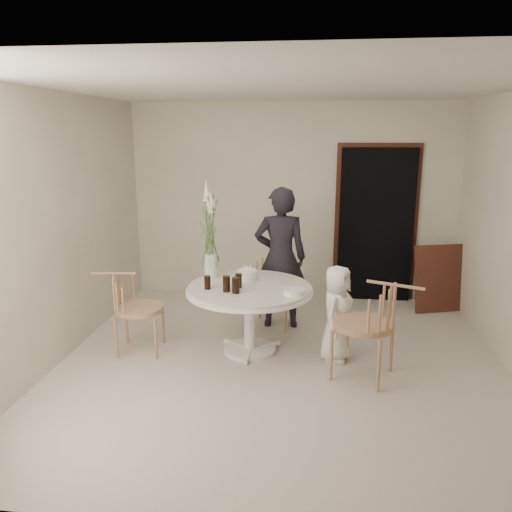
# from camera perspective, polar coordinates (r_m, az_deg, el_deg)

# --- Properties ---
(ground) EXTENTS (4.50, 4.50, 0.00)m
(ground) POSITION_cam_1_polar(r_m,az_deg,el_deg) (5.23, 2.83, -12.10)
(ground) COLOR beige
(ground) RESTS_ON ground
(room_shell) EXTENTS (4.50, 4.50, 4.50)m
(room_shell) POSITION_cam_1_polar(r_m,az_deg,el_deg) (4.74, 3.06, 5.76)
(room_shell) COLOR silver
(room_shell) RESTS_ON ground
(doorway) EXTENTS (1.00, 0.10, 2.10)m
(doorway) POSITION_cam_1_polar(r_m,az_deg,el_deg) (7.04, 13.53, 3.39)
(doorway) COLOR black
(doorway) RESTS_ON ground
(door_trim) EXTENTS (1.12, 0.03, 2.22)m
(door_trim) POSITION_cam_1_polar(r_m,az_deg,el_deg) (7.07, 13.52, 3.93)
(door_trim) COLOR #52241C
(door_trim) RESTS_ON ground
(table) EXTENTS (1.33, 1.33, 0.73)m
(table) POSITION_cam_1_polar(r_m,az_deg,el_deg) (5.25, -0.73, -4.68)
(table) COLOR white
(table) RESTS_ON ground
(picture_frame) EXTENTS (0.69, 0.38, 0.88)m
(picture_frame) POSITION_cam_1_polar(r_m,az_deg,el_deg) (6.95, 20.18, -2.42)
(picture_frame) COLOR #52241C
(picture_frame) RESTS_ON ground
(chair_far) EXTENTS (0.51, 0.55, 0.86)m
(chair_far) POSITION_cam_1_polar(r_m,az_deg,el_deg) (6.09, 2.13, -2.59)
(chair_far) COLOR #A8805B
(chair_far) RESTS_ON ground
(chair_right) EXTENTS (0.71, 0.68, 0.98)m
(chair_right) POSITION_cam_1_polar(r_m,az_deg,el_deg) (4.79, 13.82, -6.72)
(chair_right) COLOR #A8805B
(chair_right) RESTS_ON ground
(chair_left) EXTENTS (0.57, 0.53, 0.89)m
(chair_left) POSITION_cam_1_polar(r_m,az_deg,el_deg) (5.45, -14.53, -4.90)
(chair_left) COLOR #A8805B
(chair_left) RESTS_ON ground
(girl) EXTENTS (0.65, 0.46, 1.69)m
(girl) POSITION_cam_1_polar(r_m,az_deg,el_deg) (5.92, 2.80, -0.22)
(girl) COLOR black
(girl) RESTS_ON ground
(boy) EXTENTS (0.47, 0.57, 1.00)m
(boy) POSITION_cam_1_polar(r_m,az_deg,el_deg) (5.18, 9.22, -6.48)
(boy) COLOR white
(boy) RESTS_ON ground
(birthday_cake) EXTENTS (0.22, 0.22, 0.16)m
(birthday_cake) POSITION_cam_1_polar(r_m,az_deg,el_deg) (5.44, -1.06, -2.16)
(birthday_cake) COLOR white
(birthday_cake) RESTS_ON table
(cola_tumbler_a) EXTENTS (0.10, 0.10, 0.16)m
(cola_tumbler_a) POSITION_cam_1_polar(r_m,az_deg,el_deg) (5.04, -3.39, -3.21)
(cola_tumbler_a) COLOR black
(cola_tumbler_a) RESTS_ON table
(cola_tumbler_b) EXTENTS (0.09, 0.09, 0.16)m
(cola_tumbler_b) POSITION_cam_1_polar(r_m,az_deg,el_deg) (4.98, -2.33, -3.38)
(cola_tumbler_b) COLOR black
(cola_tumbler_b) RESTS_ON table
(cola_tumbler_c) EXTENTS (0.08, 0.08, 0.14)m
(cola_tumbler_c) POSITION_cam_1_polar(r_m,az_deg,el_deg) (5.14, -5.57, -3.02)
(cola_tumbler_c) COLOR black
(cola_tumbler_c) RESTS_ON table
(cola_tumbler_d) EXTENTS (0.09, 0.09, 0.15)m
(cola_tumbler_d) POSITION_cam_1_polar(r_m,az_deg,el_deg) (5.16, -2.00, -2.83)
(cola_tumbler_d) COLOR black
(cola_tumbler_d) RESTS_ON table
(plate_stack) EXTENTS (0.27, 0.27, 0.05)m
(plate_stack) POSITION_cam_1_polar(r_m,az_deg,el_deg) (4.97, 4.39, -4.12)
(plate_stack) COLOR white
(plate_stack) RESTS_ON table
(flower_vase) EXTENTS (0.15, 0.15, 1.07)m
(flower_vase) POSITION_cam_1_polar(r_m,az_deg,el_deg) (5.45, -5.28, 2.39)
(flower_vase) COLOR silver
(flower_vase) RESTS_ON table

